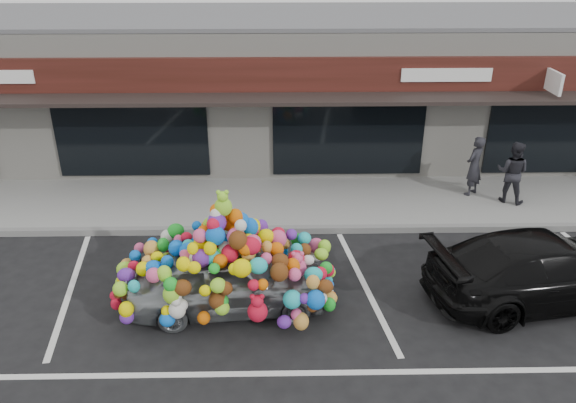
{
  "coord_description": "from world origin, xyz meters",
  "views": [
    {
      "loc": [
        1.04,
        -9.37,
        6.53
      ],
      "look_at": [
        1.24,
        1.4,
        1.36
      ],
      "focal_mm": 35.0,
      "sensor_mm": 36.0,
      "label": 1
    }
  ],
  "objects_px": {
    "pedestrian_a": "(474,166)",
    "pedestrian_b": "(512,172)",
    "black_sedan": "(545,268)",
    "toy_car": "(228,271)"
  },
  "relations": [
    {
      "from": "pedestrian_b",
      "to": "pedestrian_a",
      "type": "bearing_deg",
      "value": 2.15
    },
    {
      "from": "pedestrian_b",
      "to": "toy_car",
      "type": "bearing_deg",
      "value": 62.37
    },
    {
      "from": "pedestrian_a",
      "to": "pedestrian_b",
      "type": "distance_m",
      "value": 0.96
    },
    {
      "from": "pedestrian_a",
      "to": "pedestrian_b",
      "type": "xyz_separation_m",
      "value": [
        0.84,
        -0.46,
        0.01
      ]
    },
    {
      "from": "pedestrian_b",
      "to": "black_sedan",
      "type": "bearing_deg",
      "value": 108.65
    },
    {
      "from": "black_sedan",
      "to": "pedestrian_b",
      "type": "xyz_separation_m",
      "value": [
        0.89,
        4.11,
        0.3
      ]
    },
    {
      "from": "black_sedan",
      "to": "pedestrian_a",
      "type": "relative_size",
      "value": 2.86
    },
    {
      "from": "black_sedan",
      "to": "toy_car",
      "type": "bearing_deg",
      "value": 80.88
    },
    {
      "from": "black_sedan",
      "to": "pedestrian_b",
      "type": "relative_size",
      "value": 2.83
    },
    {
      "from": "toy_car",
      "to": "pedestrian_b",
      "type": "bearing_deg",
      "value": -63.88
    }
  ]
}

